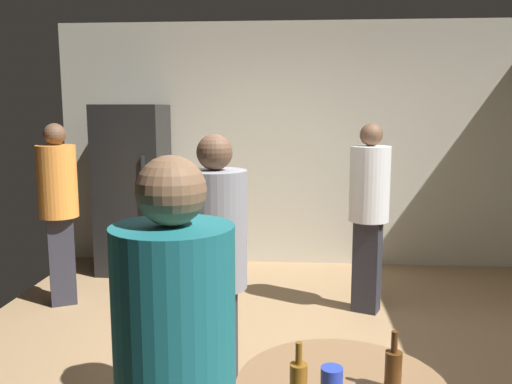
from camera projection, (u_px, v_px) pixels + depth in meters
name	position (u px, v px, depth m)	size (l,w,h in m)	color
ground_plane	(292.00, 379.00, 3.60)	(5.20, 5.20, 0.10)	#9E7C56
wall_back	(295.00, 145.00, 5.97)	(5.32, 0.06, 2.70)	beige
refrigerator	(134.00, 189.00, 5.74)	(0.70, 0.68, 1.80)	black
beer_bottle_amber	(298.00, 382.00, 1.85)	(0.06, 0.06, 0.23)	#8C5919
beer_bottle_brown	(393.00, 369.00, 1.94)	(0.06, 0.06, 0.23)	#593314
plastic_cup_blue	(332.00, 382.00, 1.91)	(0.08, 0.08, 0.11)	blue
person_in_orange_shirt	(58.00, 200.00, 4.71)	(0.46, 0.46, 1.63)	#2D2D38
person_in_white_shirt	(369.00, 204.00, 4.54)	(0.44, 0.44, 1.64)	#2D2D38
person_in_gray_shirt	(216.00, 260.00, 2.87)	(0.35, 0.35, 1.63)	#2D2D38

